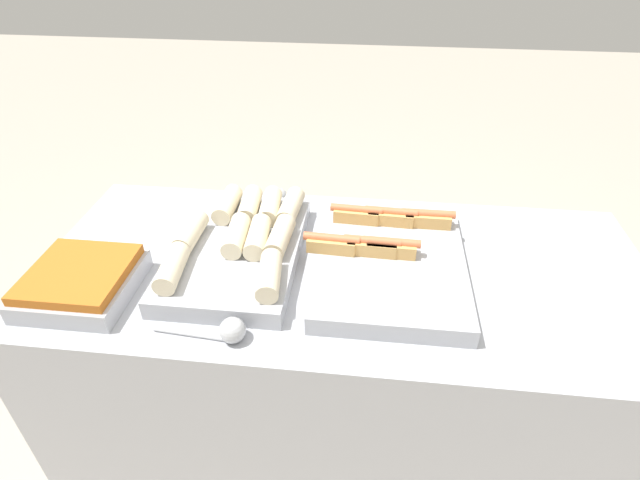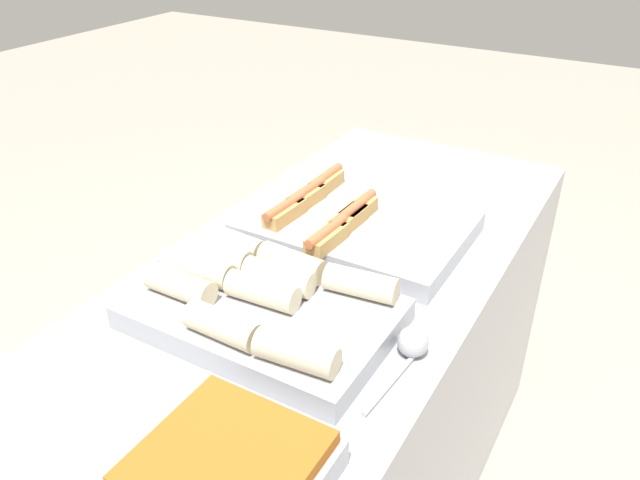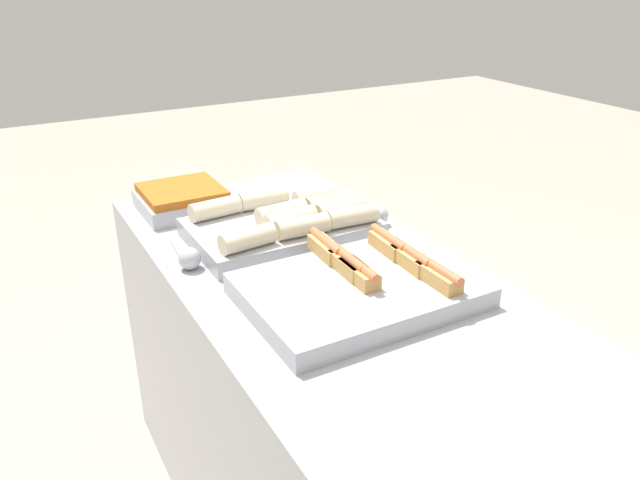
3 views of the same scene
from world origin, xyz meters
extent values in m
cube|color=#A8AAB2|center=(0.00, 0.00, 0.45)|extent=(1.61, 0.72, 0.90)
cube|color=#A8AAB2|center=(0.12, 0.00, 0.93)|extent=(0.38, 0.52, 0.05)
cube|color=tan|center=(0.12, 0.15, 0.97)|extent=(0.13, 0.05, 0.04)
cylinder|color=#D66B42|center=(0.12, 0.15, 0.99)|extent=(0.15, 0.03, 0.02)
cube|color=tan|center=(0.12, 0.00, 0.97)|extent=(0.13, 0.05, 0.04)
cylinder|color=#D66B42|center=(0.12, 0.00, 0.99)|extent=(0.15, 0.03, 0.02)
cube|color=tan|center=(0.07, 0.00, 0.97)|extent=(0.13, 0.05, 0.04)
cylinder|color=#D66B42|center=(0.07, 0.00, 0.99)|extent=(0.15, 0.03, 0.02)
cube|color=tan|center=(-0.03, 0.00, 0.97)|extent=(0.13, 0.05, 0.04)
cylinder|color=#D66B42|center=(-0.03, 0.00, 0.99)|extent=(0.15, 0.03, 0.02)
cube|color=tan|center=(0.03, 0.15, 0.97)|extent=(0.13, 0.05, 0.04)
cylinder|color=#D66B42|center=(0.03, 0.15, 0.99)|extent=(0.15, 0.03, 0.02)
cube|color=tan|center=(0.22, 0.15, 0.97)|extent=(0.13, 0.04, 0.04)
cylinder|color=#D66B42|center=(0.22, 0.15, 0.99)|extent=(0.15, 0.02, 0.02)
cube|color=#A8AAB2|center=(-0.28, 0.00, 0.93)|extent=(0.33, 0.51, 0.05)
cylinder|color=beige|center=(-0.16, -0.15, 0.98)|extent=(0.07, 0.15, 0.05)
cylinder|color=beige|center=(-0.40, -0.15, 0.98)|extent=(0.07, 0.15, 0.05)
cylinder|color=beige|center=(-0.17, 0.01, 0.98)|extent=(0.06, 0.15, 0.05)
cylinder|color=beige|center=(-0.22, 0.16, 0.98)|extent=(0.06, 0.15, 0.05)
cylinder|color=beige|center=(-0.28, 0.15, 0.98)|extent=(0.06, 0.15, 0.05)
cylinder|color=beige|center=(-0.22, 0.00, 0.98)|extent=(0.06, 0.15, 0.05)
cylinder|color=beige|center=(-0.16, 0.16, 0.98)|extent=(0.06, 0.15, 0.05)
cylinder|color=beige|center=(-0.28, 0.00, 0.98)|extent=(0.06, 0.15, 0.05)
cylinder|color=beige|center=(-0.35, 0.15, 0.98)|extent=(0.05, 0.15, 0.05)
cylinder|color=beige|center=(-0.40, 0.00, 0.98)|extent=(0.06, 0.15, 0.05)
cube|color=#A8AAB2|center=(-0.63, -0.18, 0.93)|extent=(0.25, 0.26, 0.05)
cube|color=#B7601E|center=(-0.63, -0.18, 0.96)|extent=(0.23, 0.24, 0.02)
cylinder|color=#B2B5BA|center=(-0.31, -0.29, 0.91)|extent=(0.19, 0.02, 0.01)
sphere|color=#B2B5BA|center=(-0.22, -0.29, 0.93)|extent=(0.06, 0.06, 0.06)
cylinder|color=#B2B5BA|center=(-0.31, 0.29, 0.91)|extent=(0.18, 0.03, 0.01)
sphere|color=#B2B5BA|center=(-0.23, 0.29, 0.93)|extent=(0.06, 0.06, 0.06)
camera|label=1|loc=(0.06, -1.04, 1.72)|focal=28.00mm
camera|label=2|loc=(-1.08, -0.59, 1.67)|focal=35.00mm
camera|label=3|loc=(1.18, -0.69, 1.63)|focal=35.00mm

